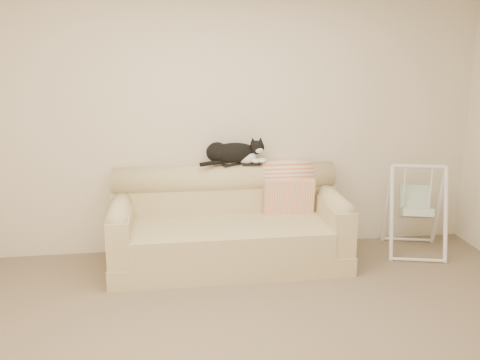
% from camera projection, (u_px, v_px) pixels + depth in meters
% --- Properties ---
extents(ground_plane, '(5.00, 5.00, 0.00)m').
position_uv_depth(ground_plane, '(265.00, 354.00, 3.64)').
color(ground_plane, brown).
rests_on(ground_plane, ground).
extents(room_shell, '(5.04, 4.04, 2.60)m').
position_uv_depth(room_shell, '(268.00, 133.00, 3.26)').
color(room_shell, beige).
rests_on(room_shell, ground).
extents(sofa, '(2.20, 0.93, 0.90)m').
position_uv_depth(sofa, '(228.00, 227.00, 5.09)').
color(sofa, tan).
rests_on(sofa, ground).
extents(remote_a, '(0.18, 0.12, 0.03)m').
position_uv_depth(remote_a, '(231.00, 164.00, 5.17)').
color(remote_a, black).
rests_on(remote_a, sofa).
extents(remote_b, '(0.17, 0.05, 0.02)m').
position_uv_depth(remote_b, '(251.00, 164.00, 5.19)').
color(remote_b, black).
rests_on(remote_b, sofa).
extents(tuxedo_cat, '(0.66, 0.30, 0.26)m').
position_uv_depth(tuxedo_cat, '(233.00, 153.00, 5.17)').
color(tuxedo_cat, black).
rests_on(tuxedo_cat, sofa).
extents(throw_blanket, '(0.49, 0.38, 0.58)m').
position_uv_depth(throw_blanket, '(286.00, 180.00, 5.30)').
color(throw_blanket, '#E37344').
rests_on(throw_blanket, sofa).
extents(baby_swing, '(0.68, 0.70, 0.91)m').
position_uv_depth(baby_swing, '(416.00, 208.00, 5.31)').
color(baby_swing, white).
rests_on(baby_swing, ground).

